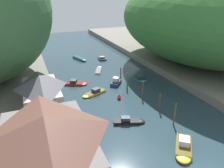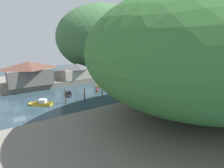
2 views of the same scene
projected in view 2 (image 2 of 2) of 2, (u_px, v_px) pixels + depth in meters
name	position (u px, v px, depth m)	size (l,w,h in m)	color
water_surface	(127.00, 88.00, 53.86)	(130.00, 130.00, 0.00)	#283D47
left_bank	(91.00, 74.00, 72.54)	(22.00, 120.00, 1.56)	slate
right_bank	(201.00, 110.00, 34.81)	(22.00, 120.00, 1.56)	slate
hillside_left	(104.00, 38.00, 73.84)	(28.74, 40.24, 27.35)	#3D6B3D
hillside_right	(216.00, 51.00, 31.38)	(35.36, 49.51, 21.61)	#387033
waterfront_building	(29.00, 73.00, 51.84)	(9.07, 12.89, 6.72)	slate
boathouse_shed	(77.00, 71.00, 59.62)	(5.74, 10.55, 5.13)	#B2A899
boat_white_cruiser	(121.00, 88.00, 51.67)	(3.82, 4.09, 1.67)	navy
boat_red_skiff	(143.00, 84.00, 57.62)	(3.47, 5.66, 0.40)	white
boat_yellow_tender	(40.00, 103.00, 39.57)	(4.90, 5.46, 1.35)	gold
boat_near_quay	(135.00, 94.00, 46.95)	(2.50, 3.96, 0.91)	teal
boat_far_upstream	(170.00, 83.00, 59.32)	(2.23, 3.79, 0.97)	navy
boat_far_right_bank	(69.00, 94.00, 46.96)	(5.01, 2.89, 1.05)	black
boat_small_dinghy	(102.00, 86.00, 54.94)	(5.38, 3.35, 1.06)	gold
boat_mid_channel	(114.00, 82.00, 59.90)	(5.13, 3.84, 1.05)	red
boat_navy_launch	(160.00, 79.00, 65.10)	(3.12, 6.11, 0.68)	teal
mooring_post_nearest	(65.00, 96.00, 40.22)	(0.23, 0.23, 3.67)	brown
mooring_post_second	(85.00, 94.00, 42.45)	(0.30, 0.30, 3.12)	#4C3D2D
mooring_post_middle	(102.00, 90.00, 45.53)	(0.25, 0.25, 3.34)	brown
mooring_post_fourth	(116.00, 87.00, 48.85)	(0.27, 0.27, 3.42)	brown
mooring_post_farthest	(132.00, 86.00, 51.08)	(0.25, 0.25, 2.76)	#4C3D2D
channel_buoy_near	(97.00, 90.00, 49.84)	(0.74, 0.74, 1.11)	red
person_on_quay	(66.00, 78.00, 56.94)	(0.33, 0.43, 1.69)	#282D3D
person_by_boathouse	(27.00, 82.00, 51.06)	(0.34, 0.43, 1.69)	#282D3D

